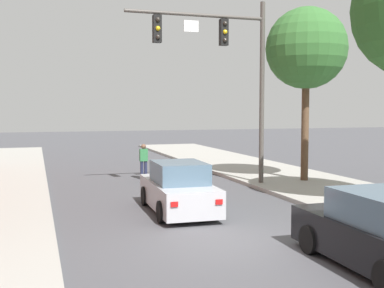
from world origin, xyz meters
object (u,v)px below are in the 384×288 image
(traffic_signal_mast, at_px, (226,58))
(car_lead_silver, at_px, (178,189))
(street_tree_second, at_px, (306,49))
(pedestrian_crossing_road, at_px, (144,160))
(car_following_black, at_px, (380,234))

(traffic_signal_mast, relative_size, car_lead_silver, 1.75)
(car_lead_silver, relative_size, street_tree_second, 0.58)
(car_lead_silver, bearing_deg, street_tree_second, 29.68)
(pedestrian_crossing_road, bearing_deg, car_lead_silver, -93.67)
(traffic_signal_mast, relative_size, street_tree_second, 1.01)
(car_lead_silver, bearing_deg, traffic_signal_mast, 50.84)
(car_lead_silver, bearing_deg, car_following_black, -70.00)
(car_lead_silver, xyz_separation_m, car_following_black, (2.36, -6.47, 0.00))
(pedestrian_crossing_road, relative_size, street_tree_second, 0.22)
(car_lead_silver, xyz_separation_m, pedestrian_crossing_road, (0.47, 7.28, 0.19))
(pedestrian_crossing_road, distance_m, street_tree_second, 8.74)
(traffic_signal_mast, distance_m, pedestrian_crossing_road, 6.17)
(traffic_signal_mast, bearing_deg, car_following_black, -94.47)
(pedestrian_crossing_road, height_order, street_tree_second, street_tree_second)
(pedestrian_crossing_road, bearing_deg, traffic_signal_mast, -51.49)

